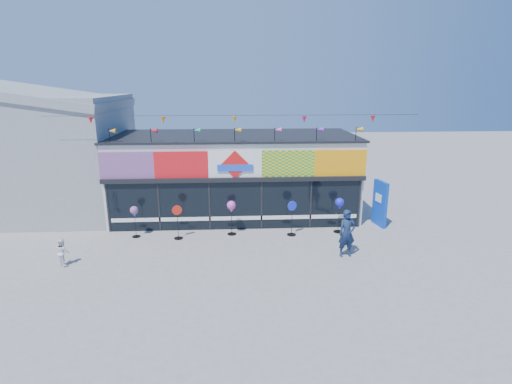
{
  "coord_description": "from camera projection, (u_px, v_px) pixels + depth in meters",
  "views": [
    {
      "loc": [
        -0.04,
        -14.21,
        6.67
      ],
      "look_at": [
        0.86,
        2.0,
        2.18
      ],
      "focal_mm": 28.0,
      "sensor_mm": 36.0,
      "label": 1
    }
  ],
  "objects": [
    {
      "name": "adult_man",
      "position": [
        347.0,
        233.0,
        15.6
      ],
      "size": [
        0.75,
        0.54,
        1.9
      ],
      "primitive_type": "imported",
      "rotation": [
        0.0,
        0.0,
        0.13
      ],
      "color": "#152444",
      "rests_on": "ground"
    },
    {
      "name": "spinner_3",
      "position": [
        292.0,
        217.0,
        17.79
      ],
      "size": [
        0.42,
        0.41,
        1.6
      ],
      "color": "black",
      "rests_on": "ground"
    },
    {
      "name": "child",
      "position": [
        63.0,
        252.0,
        14.93
      ],
      "size": [
        0.56,
        0.58,
        1.05
      ],
      "primitive_type": "imported",
      "rotation": [
        0.0,
        0.0,
        2.32
      ],
      "color": "white",
      "rests_on": "ground"
    },
    {
      "name": "ground",
      "position": [
        237.0,
        260.0,
        15.46
      ],
      "size": [
        80.0,
        80.0,
        0.0
      ],
      "primitive_type": "plane",
      "color": "gray",
      "rests_on": "ground"
    },
    {
      "name": "spinner_4",
      "position": [
        339.0,
        205.0,
        18.02
      ],
      "size": [
        0.41,
        0.41,
        1.64
      ],
      "color": "black",
      "rests_on": "ground"
    },
    {
      "name": "neighbour_building",
      "position": [
        43.0,
        151.0,
        20.8
      ],
      "size": [
        8.18,
        7.2,
        6.87
      ],
      "color": "gray",
      "rests_on": "ground"
    },
    {
      "name": "spinner_0",
      "position": [
        134.0,
        212.0,
        17.49
      ],
      "size": [
        0.36,
        0.36,
        1.43
      ],
      "color": "black",
      "rests_on": "ground"
    },
    {
      "name": "spinner_1",
      "position": [
        178.0,
        221.0,
        17.38
      ],
      "size": [
        0.42,
        0.39,
        1.53
      ],
      "color": "black",
      "rests_on": "ground"
    },
    {
      "name": "blue_sign",
      "position": [
        380.0,
        203.0,
        18.98
      ],
      "size": [
        0.36,
        1.1,
        2.18
      ],
      "rotation": [
        0.0,
        0.0,
        0.18
      ],
      "color": "#0C3FB7",
      "rests_on": "ground"
    },
    {
      "name": "spinner_2",
      "position": [
        231.0,
        208.0,
        17.76
      ],
      "size": [
        0.4,
        0.4,
        1.58
      ],
      "color": "black",
      "rests_on": "ground"
    },
    {
      "name": "kite_shop",
      "position": [
        235.0,
        175.0,
        20.63
      ],
      "size": [
        16.0,
        5.7,
        5.31
      ],
      "color": "silver",
      "rests_on": "ground"
    }
  ]
}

